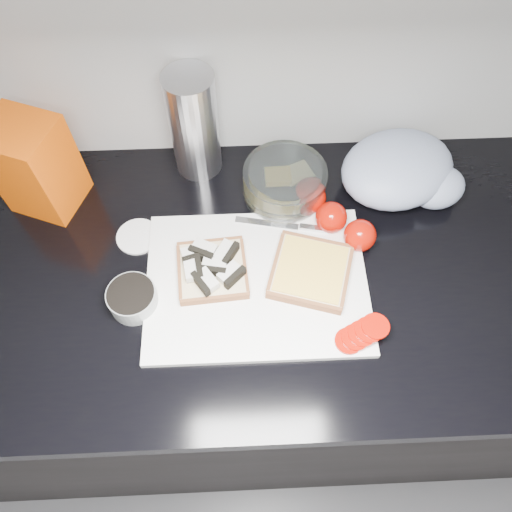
{
  "coord_description": "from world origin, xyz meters",
  "views": [
    {
      "loc": [
        0.01,
        0.74,
        1.71
      ],
      "look_at": [
        0.02,
        1.19,
        0.95
      ],
      "focal_mm": 35.0,
      "sensor_mm": 36.0,
      "label": 1
    }
  ],
  "objects": [
    {
      "name": "tub_lid",
      "position": [
        -0.2,
        1.27,
        0.9
      ],
      "size": [
        0.1,
        0.1,
        0.01
      ],
      "primitive_type": "cylinder",
      "rotation": [
        0.0,
        0.0,
        -0.35
      ],
      "color": "white",
      "rests_on": "countertop"
    },
    {
      "name": "seed_tub",
      "position": [
        -0.19,
        1.13,
        0.92
      ],
      "size": [
        0.09,
        0.09,
        0.04
      ],
      "color": "#919695",
      "rests_on": "countertop"
    },
    {
      "name": "countertop",
      "position": [
        0.0,
        1.2,
        0.88
      ],
      "size": [
        3.5,
        0.64,
        0.04
      ],
      "primitive_type": "cube",
      "color": "black",
      "rests_on": "base_cabinet"
    },
    {
      "name": "tomato_slices",
      "position": [
        0.2,
        1.05,
        0.92
      ],
      "size": [
        0.1,
        0.08,
        0.02
      ],
      "rotation": [
        0.0,
        0.0,
        -0.07
      ],
      "color": "#AB0F03",
      "rests_on": "cutting_board"
    },
    {
      "name": "glass_bowl",
      "position": [
        0.09,
        1.37,
        0.93
      ],
      "size": [
        0.17,
        0.17,
        0.07
      ],
      "rotation": [
        0.0,
        0.0,
        0.03
      ],
      "color": "silver",
      "rests_on": "countertop"
    },
    {
      "name": "bread_left",
      "position": [
        -0.06,
        1.18,
        0.93
      ],
      "size": [
        0.14,
        0.14,
        0.04
      ],
      "rotation": [
        0.0,
        0.0,
        0.08
      ],
      "color": "beige",
      "rests_on": "cutting_board"
    },
    {
      "name": "cutting_board",
      "position": [
        0.02,
        1.16,
        0.91
      ],
      "size": [
        0.4,
        0.3,
        0.01
      ],
      "primitive_type": "cube",
      "color": "white",
      "rests_on": "countertop"
    },
    {
      "name": "whole_tomatoes",
      "position": [
        0.18,
        1.28,
        0.93
      ],
      "size": [
        0.15,
        0.15,
        0.06
      ],
      "rotation": [
        0.0,
        0.0,
        -0.4
      ],
      "color": "#AB0F03",
      "rests_on": "countertop"
    },
    {
      "name": "knife",
      "position": [
        0.1,
        1.28,
        0.91
      ],
      "size": [
        0.18,
        0.05,
        0.01
      ],
      "rotation": [
        0.0,
        0.0,
        -0.2
      ],
      "color": "silver",
      "rests_on": "cutting_board"
    },
    {
      "name": "steel_canister",
      "position": [
        -0.08,
        1.45,
        1.01
      ],
      "size": [
        0.1,
        0.1,
        0.23
      ],
      "primitive_type": "cylinder",
      "color": "silver",
      "rests_on": "countertop"
    },
    {
      "name": "bread_right",
      "position": [
        0.12,
        1.17,
        0.92
      ],
      "size": [
        0.18,
        0.18,
        0.02
      ],
      "rotation": [
        0.0,
        0.0,
        -0.29
      ],
      "color": "beige",
      "rests_on": "cutting_board"
    },
    {
      "name": "bread_bag",
      "position": [
        -0.38,
        1.38,
        1.0
      ],
      "size": [
        0.16,
        0.15,
        0.19
      ],
      "primitive_type": "cube",
      "rotation": [
        0.0,
        0.0,
        -0.37
      ],
      "color": "#F54F04",
      "rests_on": "countertop"
    },
    {
      "name": "base_cabinet",
      "position": [
        0.0,
        1.2,
        0.43
      ],
      "size": [
        3.5,
        0.6,
        0.86
      ],
      "primitive_type": "cube",
      "color": "black",
      "rests_on": "ground"
    },
    {
      "name": "grocery_bag",
      "position": [
        0.32,
        1.37,
        0.95
      ],
      "size": [
        0.29,
        0.26,
        0.1
      ],
      "rotation": [
        0.0,
        0.0,
        0.4
      ],
      "color": "#96A4B9",
      "rests_on": "countertop"
    }
  ]
}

